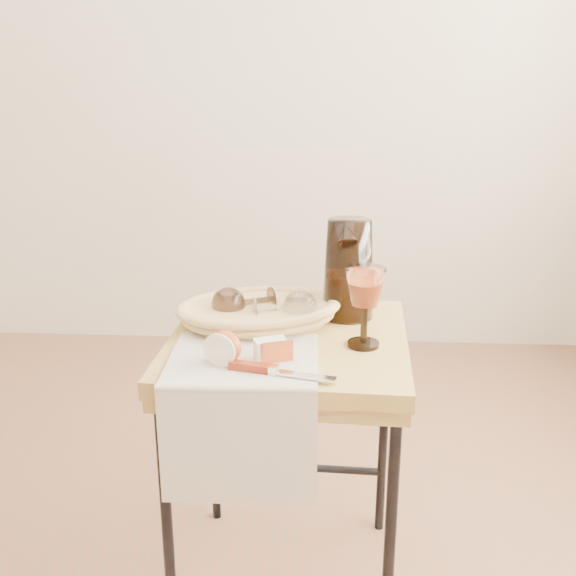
# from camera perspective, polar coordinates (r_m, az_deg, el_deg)

# --- Properties ---
(wall_back) EXTENTS (3.60, 0.00, 2.70)m
(wall_back) POSITION_cam_1_polar(r_m,az_deg,el_deg) (3.05, -8.59, 20.07)
(wall_back) COLOR beige
(wall_back) RESTS_ON ground
(side_table) EXTENTS (0.55, 0.55, 0.67)m
(side_table) POSITION_cam_1_polar(r_m,az_deg,el_deg) (1.68, 0.04, -14.60)
(side_table) COLOR olive
(side_table) RESTS_ON floor
(tea_towel) EXTENTS (0.31, 0.28, 0.01)m
(tea_towel) POSITION_cam_1_polar(r_m,az_deg,el_deg) (1.41, -3.72, -5.92)
(tea_towel) COLOR beige
(tea_towel) RESTS_ON side_table
(bread_basket) EXTENTS (0.39, 0.32, 0.05)m
(bread_basket) POSITION_cam_1_polar(r_m,az_deg,el_deg) (1.58, -2.38, -2.20)
(bread_basket) COLOR #AF7D50
(bread_basket) RESTS_ON side_table
(goblet_lying_a) EXTENTS (0.15, 0.13, 0.08)m
(goblet_lying_a) POSITION_cam_1_polar(r_m,az_deg,el_deg) (1.59, -3.42, -1.15)
(goblet_lying_a) COLOR brown
(goblet_lying_a) RESTS_ON bread_basket
(goblet_lying_b) EXTENTS (0.14, 0.11, 0.08)m
(goblet_lying_b) POSITION_cam_1_polar(r_m,az_deg,el_deg) (1.55, -0.62, -1.66)
(goblet_lying_b) COLOR white
(goblet_lying_b) RESTS_ON bread_basket
(pitcher) EXTENTS (0.20, 0.27, 0.28)m
(pitcher) POSITION_cam_1_polar(r_m,az_deg,el_deg) (1.62, 5.06, 1.59)
(pitcher) COLOR black
(pitcher) RESTS_ON side_table
(wine_goblet) EXTENTS (0.11, 0.11, 0.18)m
(wine_goblet) POSITION_cam_1_polar(r_m,az_deg,el_deg) (1.45, 6.40, -1.61)
(wine_goblet) COLOR white
(wine_goblet) RESTS_ON side_table
(apple_half) EXTENTS (0.08, 0.06, 0.07)m
(apple_half) POSITION_cam_1_polar(r_m,az_deg,el_deg) (1.38, -5.34, -4.86)
(apple_half) COLOR red
(apple_half) RESTS_ON tea_towel
(apple_wedge) EXTENTS (0.07, 0.05, 0.04)m
(apple_wedge) POSITION_cam_1_polar(r_m,az_deg,el_deg) (1.39, -1.47, -5.12)
(apple_wedge) COLOR white
(apple_wedge) RESTS_ON tea_towel
(table_knife) EXTENTS (0.21, 0.07, 0.02)m
(table_knife) POSITION_cam_1_polar(r_m,az_deg,el_deg) (1.33, -0.90, -6.88)
(table_knife) COLOR silver
(table_knife) RESTS_ON tea_towel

